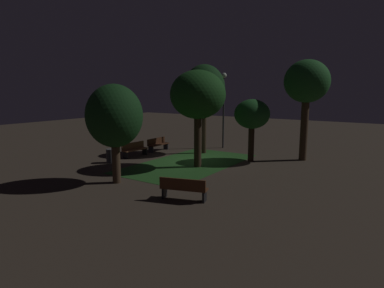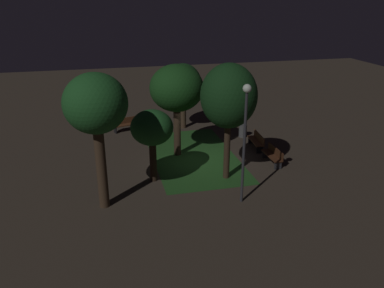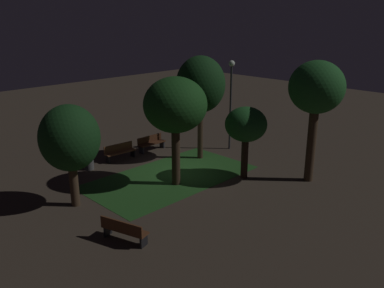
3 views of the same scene
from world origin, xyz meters
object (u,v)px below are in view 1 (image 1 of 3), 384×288
lamp_post_path_center (224,98)px  tree_left_canopy (307,83)px  bench_front_left (183,188)px  trash_bin (111,156)px  tree_lawn_side (204,89)px  tree_back_left (198,95)px  bench_by_lamp (158,144)px  tree_back_right (252,115)px  bench_back_row (134,149)px  tree_near_wall (114,117)px

lamp_post_path_center → tree_left_canopy: bearing=80.0°
bench_front_left → trash_bin: 7.78m
tree_lawn_side → tree_back_left: 3.93m
tree_lawn_side → lamp_post_path_center: tree_lawn_side is taller
tree_back_left → lamp_post_path_center: size_ratio=0.97×
tree_left_canopy → tree_back_left: size_ratio=1.13×
bench_by_lamp → tree_back_right: tree_back_right is taller
bench_front_left → bench_back_row: bearing=-124.5°
bench_by_lamp → bench_back_row: bearing=0.0°
tree_left_canopy → tree_back_right: bearing=-51.1°
tree_lawn_side → tree_back_right: bearing=81.1°
bench_by_lamp → tree_back_left: size_ratio=0.35×
tree_back_right → lamp_post_path_center: bearing=-131.0°
tree_lawn_side → tree_back_left: (3.50, 1.76, -0.33)m
tree_near_wall → tree_left_canopy: size_ratio=0.75×
bench_back_row → lamp_post_path_center: bearing=151.8°
tree_back_left → lamp_post_path_center: bearing=-164.4°
bench_by_lamp → tree_left_canopy: 10.23m
tree_back_right → trash_bin: 8.44m
tree_lawn_side → lamp_post_path_center: bearing=177.7°
bench_back_row → trash_bin: bearing=3.0°
tree_lawn_side → trash_bin: 7.22m
tree_left_canopy → lamp_post_path_center: size_ratio=1.10×
bench_front_left → tree_back_left: (-4.89, -2.51, 3.36)m
trash_bin → tree_back_right: bearing=126.8°
bench_front_left → tree_back_left: tree_back_left is taller
bench_front_left → tree_left_canopy: bearing=169.8°
bench_by_lamp → tree_lawn_side: tree_lawn_side is taller
tree_lawn_side → tree_near_wall: bearing=2.8°
bench_front_left → lamp_post_path_center: lamp_post_path_center is taller
tree_left_canopy → tree_back_right: 3.63m
tree_left_canopy → tree_back_left: (4.92, -4.27, -0.66)m
bench_front_left → tree_back_right: (-7.83, -0.69, 2.22)m
bench_front_left → tree_lawn_side: (-8.39, -4.27, 3.69)m
tree_back_left → tree_lawn_side: bearing=-153.3°
bench_front_left → bench_by_lamp: bearing=-135.0°
bench_back_row → bench_front_left: (5.02, 7.30, 0.00)m
tree_back_right → bench_front_left: bearing=5.1°
tree_near_wall → lamp_post_path_center: size_ratio=0.83×
tree_near_wall → tree_back_right: 8.19m
bench_front_left → lamp_post_path_center: 12.01m
bench_by_lamp → lamp_post_path_center: size_ratio=0.34×
tree_left_canopy → tree_back_left: bearing=-41.0°
tree_back_left → lamp_post_path_center: 6.19m
bench_front_left → tree_lawn_side: size_ratio=0.32×
bench_back_row → tree_left_canopy: size_ratio=0.31×
bench_front_left → tree_left_canopy: 10.74m
bench_front_left → tree_lawn_side: bearing=-153.0°
bench_back_row → bench_front_left: size_ratio=0.98×
bench_front_left → lamp_post_path_center: size_ratio=0.35×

